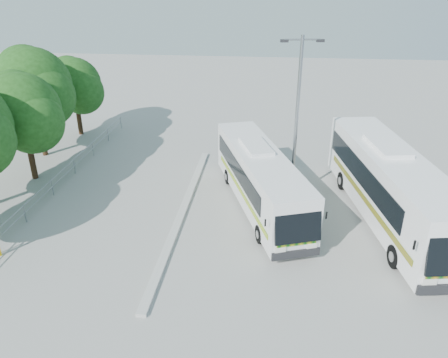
# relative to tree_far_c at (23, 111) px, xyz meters

# --- Properties ---
(ground) EXTENTS (100.00, 100.00, 0.00)m
(ground) POSITION_rel_tree_far_c_xyz_m (12.12, -5.10, -4.26)
(ground) COLOR gray
(ground) RESTS_ON ground
(kerb_divider) EXTENTS (0.40, 16.00, 0.15)m
(kerb_divider) POSITION_rel_tree_far_c_xyz_m (9.82, -3.10, -4.18)
(kerb_divider) COLOR #B2B2AD
(kerb_divider) RESTS_ON ground
(railing) EXTENTS (0.06, 22.00, 1.00)m
(railing) POSITION_rel_tree_far_c_xyz_m (2.12, -1.10, -3.52)
(railing) COLOR gray
(railing) RESTS_ON ground
(tree_far_c) EXTENTS (4.97, 4.69, 6.49)m
(tree_far_c) POSITION_rel_tree_far_c_xyz_m (0.00, 0.00, 0.00)
(tree_far_c) COLOR #382314
(tree_far_c) RESTS_ON ground
(tree_far_d) EXTENTS (5.62, 5.30, 7.33)m
(tree_far_d) POSITION_rel_tree_far_c_xyz_m (-1.19, 3.70, 0.56)
(tree_far_d) COLOR #382314
(tree_far_d) RESTS_ON ground
(tree_far_e) EXTENTS (4.54, 4.28, 5.92)m
(tree_far_e) POSITION_rel_tree_far_c_xyz_m (-0.51, 8.20, -0.37)
(tree_far_e) COLOR #382314
(tree_far_e) RESTS_ON ground
(coach_main) EXTENTS (5.61, 11.06, 3.04)m
(coach_main) POSITION_rel_tree_far_c_xyz_m (13.83, -2.03, -2.59)
(coach_main) COLOR silver
(coach_main) RESTS_ON ground
(coach_adjacent) EXTENTS (4.56, 12.93, 3.52)m
(coach_adjacent) POSITION_rel_tree_far_c_xyz_m (20.31, -2.74, -2.33)
(coach_adjacent) COLOR white
(coach_adjacent) RESTS_ON ground
(lamppost) EXTENTS (2.15, 0.51, 8.80)m
(lamppost) POSITION_rel_tree_far_c_xyz_m (15.58, -0.82, 0.60)
(lamppost) COLOR gray
(lamppost) RESTS_ON ground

